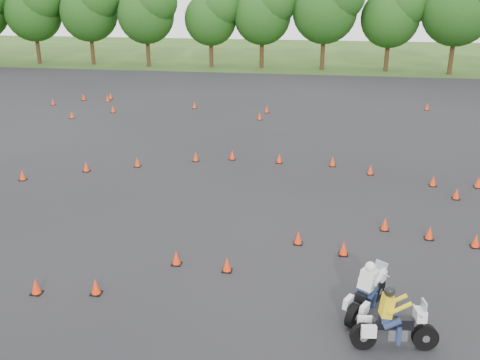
{
  "coord_description": "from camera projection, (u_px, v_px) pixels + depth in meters",
  "views": [
    {
      "loc": [
        2.94,
        -14.91,
        8.28
      ],
      "look_at": [
        0.0,
        4.0,
        1.2
      ],
      "focal_mm": 40.0,
      "sensor_mm": 36.0,
      "label": 1
    }
  ],
  "objects": [
    {
      "name": "asphalt_pad",
      "position": [
        247.0,
        190.0,
        22.67
      ],
      "size": [
        62.0,
        62.0,
        0.0
      ],
      "primitive_type": "plane",
      "color": "black",
      "rests_on": "ground"
    },
    {
      "name": "rider_white",
      "position": [
        366.0,
        286.0,
        13.99
      ],
      "size": [
        1.59,
        2.19,
        1.65
      ],
      "primitive_type": null,
      "rotation": [
        0.0,
        0.0,
        1.08
      ],
      "color": "silver",
      "rests_on": "ground"
    },
    {
      "name": "rider_yellow",
      "position": [
        396.0,
        320.0,
        12.57
      ],
      "size": [
        2.17,
        0.92,
        1.62
      ],
      "primitive_type": null,
      "rotation": [
        0.0,
        0.0,
        0.14
      ],
      "color": "gold",
      "rests_on": "ground"
    },
    {
      "name": "ground",
      "position": [
        221.0,
        258.0,
        17.11
      ],
      "size": [
        140.0,
        140.0,
        0.0
      ],
      "primitive_type": "plane",
      "color": "#2D5119",
      "rests_on": "ground"
    },
    {
      "name": "treeline",
      "position": [
        322.0,
        26.0,
        47.41
      ],
      "size": [
        87.01,
        31.98,
        10.7
      ],
      "color": "#1B4213",
      "rests_on": "ground"
    },
    {
      "name": "traffic_cones",
      "position": [
        243.0,
        189.0,
        22.23
      ],
      "size": [
        36.28,
        33.25,
        0.45
      ],
      "color": "#FA320A",
      "rests_on": "asphalt_pad"
    }
  ]
}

